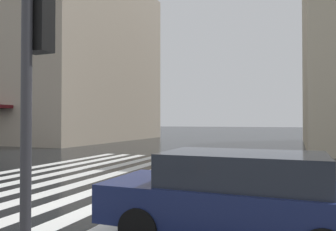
% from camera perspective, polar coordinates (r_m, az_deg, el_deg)
% --- Properties ---
extents(ground_plane, '(220.00, 220.00, 0.00)m').
position_cam_1_polar(ground_plane, '(7.82, -13.13, -15.06)').
color(ground_plane, black).
extents(zebra_crossing, '(13.00, 7.50, 0.01)m').
position_cam_1_polar(zebra_crossing, '(12.37, -11.58, -9.82)').
color(zebra_crossing, silver).
rests_on(zebra_crossing, ground_plane).
extents(haussmann_block_mid, '(19.12, 29.66, 19.95)m').
position_cam_1_polar(haussmann_block_mid, '(41.77, -25.95, 9.93)').
color(haussmann_block_mid, tan).
rests_on(haussmann_block_mid, ground_plane).
extents(traffic_signal_post, '(0.44, 0.30, 3.41)m').
position_cam_1_polar(traffic_signal_post, '(4.15, -22.07, 8.90)').
color(traffic_signal_post, '#333338').
rests_on(traffic_signal_post, sidewalk_pavement).
extents(car_navy, '(1.85, 4.10, 1.41)m').
position_cam_1_polar(car_navy, '(5.45, 11.72, -13.12)').
color(car_navy, navy).
rests_on(car_navy, ground_plane).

